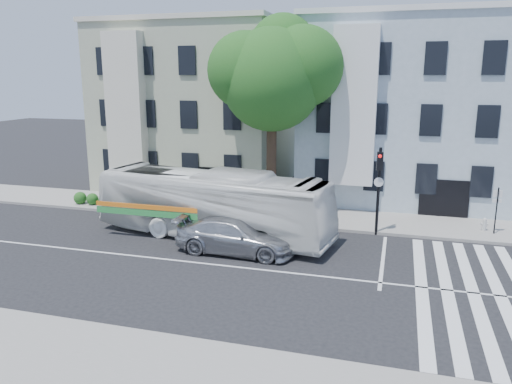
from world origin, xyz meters
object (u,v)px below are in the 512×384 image
at_px(sedan, 236,236).
at_px(fire_hydrant, 484,224).
at_px(traffic_signal, 379,180).
at_px(bus, 212,204).

bearing_deg(sedan, fire_hydrant, -59.45).
height_order(sedan, traffic_signal, traffic_signal).
bearing_deg(fire_hydrant, sedan, -151.26).
height_order(traffic_signal, fire_hydrant, traffic_signal).
distance_m(bus, traffic_signal, 8.15).
xyz_separation_m(sedan, traffic_signal, (5.91, 4.26, 2.04)).
relative_size(bus, fire_hydrant, 18.20).
height_order(sedan, fire_hydrant, sedan).
distance_m(bus, sedan, 2.65).
xyz_separation_m(traffic_signal, fire_hydrant, (5.19, 1.83, -2.34)).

